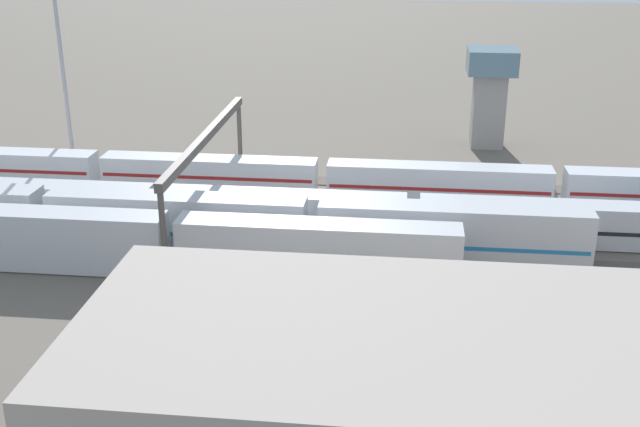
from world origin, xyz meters
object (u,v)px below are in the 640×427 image
maintenance_shed (519,415)px  control_tower (490,90)px  train_on_track_5 (32,238)px  train_on_track_1 (322,179)px  signal_gantry (207,145)px  train_on_track_3 (389,216)px  train_on_track_4 (177,222)px

maintenance_shed → control_tower: 65.23m
train_on_track_5 → maintenance_shed: (-37.13, 23.50, 2.05)m
train_on_track_1 → signal_gantry: 13.84m
train_on_track_1 → control_tower: control_tower is taller
train_on_track_5 → signal_gantry: 18.10m
train_on_track_1 → maintenance_shed: bearing=108.8°
train_on_track_5 → maintenance_shed: maintenance_shed is taller
train_on_track_5 → train_on_track_1: bearing=-138.2°
train_on_track_5 → train_on_track_3: (-29.67, -10.00, -0.55)m
train_on_track_5 → signal_gantry: size_ratio=2.38×
train_on_track_5 → train_on_track_3: size_ratio=0.79×
train_on_track_4 → train_on_track_5: size_ratio=1.00×
train_on_track_3 → train_on_track_4: bearing=15.0°
train_on_track_3 → train_on_track_1: size_ratio=0.95×
train_on_track_3 → train_on_track_5: bearing=18.6°
train_on_track_1 → train_on_track_3: bearing=126.2°
train_on_track_3 → signal_gantry: bearing=-8.1°
train_on_track_5 → control_tower: size_ratio=5.77×
signal_gantry → maintenance_shed: bearing=124.8°
signal_gantry → control_tower: control_tower is taller
train_on_track_4 → train_on_track_3: bearing=-165.0°
train_on_track_5 → maintenance_shed: size_ratio=1.59×
control_tower → signal_gantry: bearing=45.0°
train_on_track_4 → maintenance_shed: 38.68m
train_on_track_5 → signal_gantry: signal_gantry is taller
signal_gantry → train_on_track_1: bearing=-143.8°
train_on_track_3 → maintenance_shed: 34.42m
signal_gantry → train_on_track_3: bearing=171.9°
train_on_track_5 → control_tower: bearing=-134.7°
train_on_track_3 → maintenance_shed: maintenance_shed is taller
train_on_track_4 → maintenance_shed: size_ratio=1.59×
maintenance_shed → train_on_track_1: bearing=-71.2°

